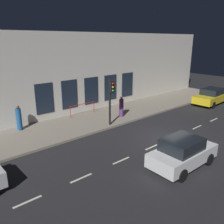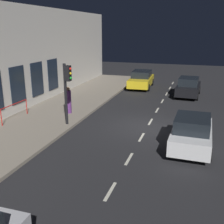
{
  "view_description": "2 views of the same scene",
  "coord_description": "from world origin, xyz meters",
  "px_view_note": "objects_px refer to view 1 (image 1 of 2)",
  "views": [
    {
      "loc": [
        -8.33,
        12.04,
        6.32
      ],
      "look_at": [
        3.06,
        2.23,
        1.66
      ],
      "focal_mm": 37.65,
      "sensor_mm": 36.0,
      "label": 1
    },
    {
      "loc": [
        -2.6,
        14.67,
        5.38
      ],
      "look_at": [
        1.61,
        1.58,
        1.21
      ],
      "focal_mm": 44.1,
      "sensor_mm": 36.0,
      "label": 2
    }
  ],
  "objects_px": {
    "traffic_light": "(111,95)",
    "pedestrian_1": "(121,107)",
    "parked_car_3": "(182,153)",
    "pedestrian_0": "(19,119)",
    "parked_car_1": "(211,96)"
  },
  "relations": [
    {
      "from": "parked_car_3",
      "to": "pedestrian_0",
      "type": "bearing_deg",
      "value": -154.71
    },
    {
      "from": "parked_car_3",
      "to": "pedestrian_0",
      "type": "xyz_separation_m",
      "value": [
        10.26,
        4.58,
        0.2
      ]
    },
    {
      "from": "traffic_light",
      "to": "parked_car_3",
      "type": "height_order",
      "value": "traffic_light"
    },
    {
      "from": "traffic_light",
      "to": "pedestrian_1",
      "type": "xyz_separation_m",
      "value": [
        0.98,
        -1.99,
        -1.51
      ]
    },
    {
      "from": "parked_car_1",
      "to": "parked_car_3",
      "type": "bearing_deg",
      "value": 108.87
    },
    {
      "from": "pedestrian_0",
      "to": "parked_car_1",
      "type": "bearing_deg",
      "value": -17.8
    },
    {
      "from": "parked_car_1",
      "to": "traffic_light",
      "type": "bearing_deg",
      "value": 79.51
    },
    {
      "from": "parked_car_3",
      "to": "parked_car_1",
      "type": "bearing_deg",
      "value": 112.8
    },
    {
      "from": "parked_car_3",
      "to": "pedestrian_1",
      "type": "xyz_separation_m",
      "value": [
        7.77,
        -2.96,
        0.16
      ]
    },
    {
      "from": "traffic_light",
      "to": "pedestrian_1",
      "type": "height_order",
      "value": "traffic_light"
    },
    {
      "from": "pedestrian_1",
      "to": "parked_car_1",
      "type": "bearing_deg",
      "value": 117.19
    },
    {
      "from": "traffic_light",
      "to": "parked_car_3",
      "type": "bearing_deg",
      "value": 171.89
    },
    {
      "from": "parked_car_1",
      "to": "pedestrian_0",
      "type": "relative_size",
      "value": 2.52
    },
    {
      "from": "traffic_light",
      "to": "pedestrian_0",
      "type": "relative_size",
      "value": 1.9
    },
    {
      "from": "traffic_light",
      "to": "pedestrian_1",
      "type": "bearing_deg",
      "value": -63.75
    }
  ]
}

